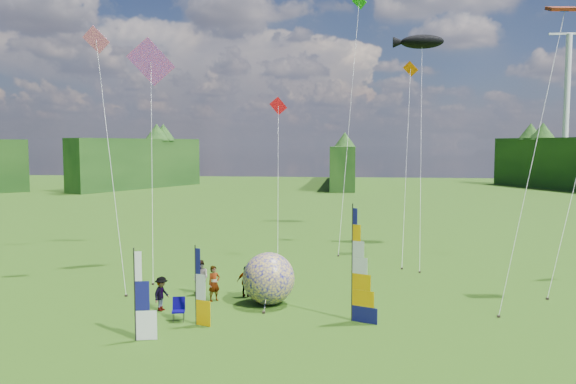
# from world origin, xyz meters

# --- Properties ---
(ground) EXTENTS (220.00, 220.00, 0.00)m
(ground) POSITION_xyz_m (0.00, 0.00, 0.00)
(ground) COLOR #336B11
(ground) RESTS_ON ground
(treeline_ring) EXTENTS (210.00, 210.00, 8.00)m
(treeline_ring) POSITION_xyz_m (0.00, 0.00, 4.00)
(treeline_ring) COLOR #2F581B
(treeline_ring) RESTS_ON ground
(turbine_right) EXTENTS (8.00, 1.20, 30.00)m
(turbine_right) POSITION_xyz_m (45.00, 102.00, 15.00)
(turbine_right) COLOR silver
(turbine_right) RESTS_ON ground
(feather_banner_main) EXTENTS (1.26, 0.59, 4.88)m
(feather_banner_main) POSITION_xyz_m (1.79, 3.65, 2.44)
(feather_banner_main) COLOR #131359
(feather_banner_main) RESTS_ON ground
(side_banner_left) EXTENTS (0.90, 0.39, 3.27)m
(side_banner_left) POSITION_xyz_m (-4.70, 2.36, 1.63)
(side_banner_left) COLOR #FFA800
(side_banner_left) RESTS_ON ground
(side_banner_far) EXTENTS (1.02, 0.33, 3.49)m
(side_banner_far) POSITION_xyz_m (-6.48, 0.23, 1.75)
(side_banner_far) COLOR white
(side_banner_far) RESTS_ON ground
(bol_inflatable) EXTENTS (2.85, 2.85, 2.47)m
(bol_inflatable) POSITION_xyz_m (-2.13, 5.73, 1.24)
(bol_inflatable) COLOR #00027D
(bol_inflatable) RESTS_ON ground
(spectator_a) EXTENTS (0.74, 0.73, 1.72)m
(spectator_a) POSITION_xyz_m (-4.83, 5.97, 0.86)
(spectator_a) COLOR #66594C
(spectator_a) RESTS_ON ground
(spectator_b) EXTENTS (0.96, 0.75, 1.77)m
(spectator_b) POSITION_xyz_m (-5.77, 6.97, 0.88)
(spectator_b) COLOR #66594C
(spectator_b) RESTS_ON ground
(spectator_c) EXTENTS (0.61, 1.08, 1.57)m
(spectator_c) POSITION_xyz_m (-6.81, 4.12, 0.79)
(spectator_c) COLOR #66594C
(spectator_c) RESTS_ON ground
(spectator_d) EXTENTS (0.93, 0.45, 1.54)m
(spectator_d) POSITION_xyz_m (-3.44, 6.86, 0.77)
(spectator_d) COLOR #66594C
(spectator_d) RESTS_ON ground
(camp_chair) EXTENTS (0.70, 0.70, 1.01)m
(camp_chair) POSITION_xyz_m (-5.57, 2.73, 0.51)
(camp_chair) COLOR #040047
(camp_chair) RESTS_ON ground
(kite_whale) EXTENTS (5.73, 17.01, 17.49)m
(kite_whale) POSITION_xyz_m (6.43, 19.85, 8.75)
(kite_whale) COLOR black
(kite_whale) RESTS_ON ground
(kite_rainbow_delta) EXTENTS (10.54, 12.98, 15.27)m
(kite_rainbow_delta) POSITION_xyz_m (-9.98, 11.76, 7.64)
(kite_rainbow_delta) COLOR #F73640
(kite_rainbow_delta) RESTS_ON ground
(kite_parafoil) EXTENTS (8.42, 10.18, 16.34)m
(kite_parafoil) POSITION_xyz_m (10.41, 8.00, 8.17)
(kite_parafoil) COLOR #B4280B
(kite_parafoil) RESTS_ON ground
(small_kite_red) EXTENTS (6.14, 9.47, 11.33)m
(small_kite_red) POSITION_xyz_m (-3.09, 16.10, 5.67)
(small_kite_red) COLOR red
(small_kite_red) RESTS_ON ground
(small_kite_orange) EXTENTS (4.10, 11.21, 14.12)m
(small_kite_orange) POSITION_xyz_m (5.36, 18.60, 7.06)
(small_kite_orange) COLOR #F36300
(small_kite_orange) RESTS_ON ground
(small_kite_yellow) EXTENTS (8.90, 10.23, 11.32)m
(small_kite_yellow) POSITION_xyz_m (13.37, 11.13, 5.66)
(small_kite_yellow) COLOR yellow
(small_kite_yellow) RESTS_ON ground
(small_kite_pink) EXTENTS (7.78, 9.47, 15.06)m
(small_kite_pink) POSITION_xyz_m (-11.41, 9.22, 7.53)
(small_kite_pink) COLOR #D85377
(small_kite_pink) RESTS_ON ground
(small_kite_green) EXTENTS (7.42, 12.33, 20.28)m
(small_kite_green) POSITION_xyz_m (1.47, 22.45, 10.14)
(small_kite_green) COLOR #20B514
(small_kite_green) RESTS_ON ground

